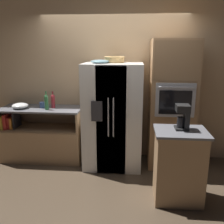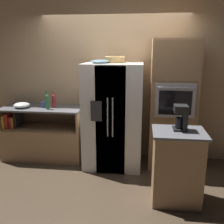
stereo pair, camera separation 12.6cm
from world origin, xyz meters
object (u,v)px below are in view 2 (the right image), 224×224
at_px(mug, 44,104).
at_px(coffee_maker, 182,117).
at_px(refrigerator, 113,116).
at_px(fruit_bowl, 100,61).
at_px(wicker_basket, 115,59).
at_px(mixing_bowl, 22,105).
at_px(wall_oven, 172,105).
at_px(bottle_tall, 54,100).
at_px(bottle_short, 47,101).

distance_m(mug, coffee_maker, 2.43).
distance_m(refrigerator, fruit_bowl, 0.91).
relative_size(fruit_bowl, coffee_maker, 0.90).
bearing_deg(refrigerator, wicker_basket, 83.76).
height_order(fruit_bowl, coffee_maker, fruit_bowl).
bearing_deg(mixing_bowl, coffee_maker, -20.20).
distance_m(wall_oven, mixing_bowl, 2.56).
height_order(refrigerator, wall_oven, wall_oven).
relative_size(fruit_bowl, mug, 2.30).
height_order(bottle_tall, mug, bottle_tall).
distance_m(wicker_basket, bottle_short, 1.34).
relative_size(wall_oven, mixing_bowl, 7.62).
xyz_separation_m(wicker_basket, bottle_tall, (-1.06, 0.02, -0.71)).
height_order(wicker_basket, mug, wicker_basket).
bearing_deg(wall_oven, bottle_tall, 178.79).
xyz_separation_m(refrigerator, bottle_short, (-1.12, 0.00, 0.22)).
relative_size(wall_oven, fruit_bowl, 7.31).
bearing_deg(mug, coffee_maker, -24.86).
bearing_deg(wall_oven, mixing_bowl, -178.95).
distance_m(fruit_bowl, coffee_maker, 1.57).
bearing_deg(refrigerator, bottle_short, 179.98).
height_order(wall_oven, mug, wall_oven).
bearing_deg(refrigerator, mug, 174.84).
relative_size(wicker_basket, mixing_bowl, 1.20).
xyz_separation_m(refrigerator, coffee_maker, (0.96, -0.91, 0.27)).
xyz_separation_m(bottle_short, mixing_bowl, (-0.48, 0.04, -0.09)).
distance_m(wall_oven, fruit_bowl, 1.36).
distance_m(wall_oven, bottle_tall, 2.01).
bearing_deg(bottle_tall, mug, -176.09).
height_order(wicker_basket, bottle_short, wicker_basket).
bearing_deg(coffee_maker, wicker_basket, 133.06).
bearing_deg(bottle_short, bottle_tall, 60.15).
xyz_separation_m(mug, coffee_maker, (2.20, -1.02, 0.13)).
bearing_deg(refrigerator, mixing_bowl, 178.72).
bearing_deg(mixing_bowl, wicker_basket, 2.57).
bearing_deg(bottle_tall, wicker_basket, -0.90).
bearing_deg(fruit_bowl, bottle_short, 176.05).
xyz_separation_m(wall_oven, mixing_bowl, (-2.56, -0.05, -0.06)).
xyz_separation_m(fruit_bowl, mixing_bowl, (-1.40, 0.10, -0.76)).
bearing_deg(bottle_tall, fruit_bowl, -12.50).
distance_m(bottle_short, coffee_maker, 2.28).
xyz_separation_m(refrigerator, fruit_bowl, (-0.20, -0.06, 0.89)).
xyz_separation_m(wall_oven, coffee_maker, (0.01, -0.99, 0.08)).
height_order(wicker_basket, bottle_tall, wicker_basket).
bearing_deg(fruit_bowl, bottle_tall, 167.50).
distance_m(refrigerator, wall_oven, 0.98).
distance_m(fruit_bowl, bottle_short, 1.14).
relative_size(wicker_basket, bottle_tall, 1.13).
bearing_deg(wicker_basket, mixing_bowl, -177.43).
relative_size(refrigerator, fruit_bowl, 6.02).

